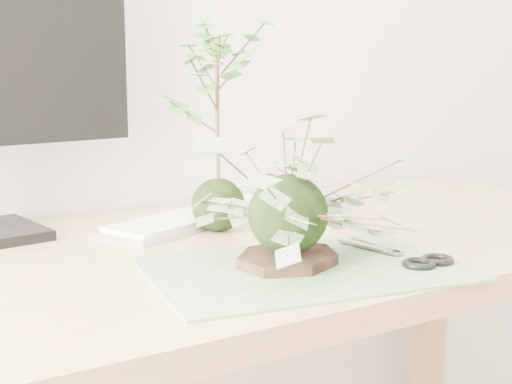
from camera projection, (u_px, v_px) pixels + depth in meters
desk at (245, 293)px, 1.18m from camera, size 1.60×0.70×0.74m
cutting_mat at (305, 269)px, 1.01m from camera, size 0.48×0.36×0.00m
stone_dish at (288, 258)px, 1.02m from camera, size 0.22×0.22×0.01m
ivy_kokedama at (288, 177)px, 1.00m from camera, size 0.33×0.33×0.23m
maple_kokedama at (217, 73)px, 1.20m from camera, size 0.23×0.23×0.39m
keyboard at (202, 216)px, 1.33m from camera, size 0.45×0.28×0.02m
scissors at (414, 258)px, 1.04m from camera, size 0.09×0.20×0.01m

